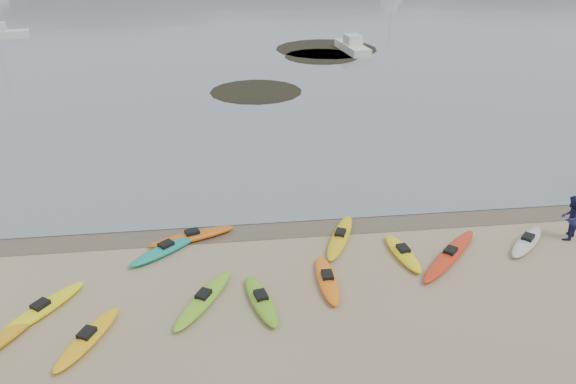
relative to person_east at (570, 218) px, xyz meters
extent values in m
plane|color=tan|center=(-11.40, 2.82, -0.97)|extent=(600.00, 600.00, 0.00)
plane|color=brown|center=(-11.40, 2.52, -0.97)|extent=(60.00, 60.00, 0.00)
ellipsoid|color=orange|center=(-10.56, -1.99, -0.80)|extent=(0.73, 3.22, 0.34)
ellipsoid|color=#6FB524|center=(-13.07, -2.92, -0.80)|extent=(1.36, 3.23, 0.34)
ellipsoid|color=yellow|center=(-7.25, -0.55, -0.80)|extent=(1.09, 3.04, 0.34)
ellipsoid|color=#F8F014|center=(-20.48, -2.51, -0.80)|extent=(2.73, 3.45, 0.34)
ellipsoid|color=red|center=(-5.45, -0.92, -0.80)|extent=(3.81, 3.94, 0.34)
ellipsoid|color=yellow|center=(-18.64, -4.21, -0.80)|extent=(2.02, 3.27, 0.34)
ellipsoid|color=teal|center=(-16.56, 0.96, -0.80)|extent=(3.11, 2.85, 0.34)
ellipsoid|color=yellow|center=(-9.44, 1.01, -0.80)|extent=(2.21, 3.84, 0.34)
ellipsoid|color=beige|center=(-1.91, -0.33, -0.80)|extent=(2.75, 2.70, 0.34)
ellipsoid|color=#7AC427|center=(-15.04, -2.61, -0.80)|extent=(2.45, 3.65, 0.34)
ellipsoid|color=#D15E12|center=(-15.55, 1.82, -0.80)|extent=(3.73, 1.88, 0.34)
imported|color=#1B1F50|center=(0.00, 0.00, 0.00)|extent=(1.20, 1.18, 1.95)
cylinder|color=black|center=(-11.22, 24.38, -0.95)|extent=(7.23, 7.23, 0.04)
cylinder|color=black|center=(-2.62, 40.16, -0.95)|extent=(10.65, 10.65, 0.04)
cylinder|color=black|center=(-3.79, 36.49, -0.95)|extent=(7.36, 7.36, 0.04)
cube|color=silver|center=(-0.25, 38.29, -0.51)|extent=(2.46, 6.74, 0.92)
ellipsoid|color=#384235|center=(-56.40, 197.82, -18.97)|extent=(220.00, 120.00, 80.00)
ellipsoid|color=#384235|center=(23.60, 192.82, -16.27)|extent=(200.00, 110.00, 68.00)
ellipsoid|color=#384235|center=(108.60, 202.82, -18.07)|extent=(230.00, 130.00, 76.00)
camera|label=1|loc=(-14.14, -18.80, 10.95)|focal=35.00mm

